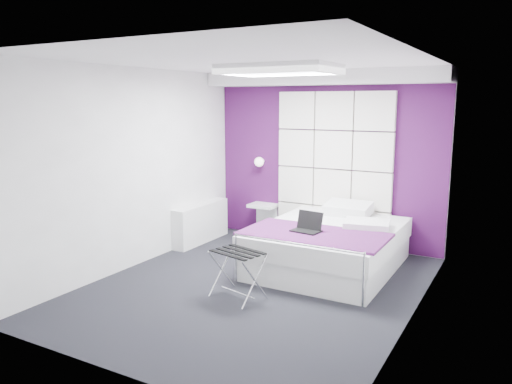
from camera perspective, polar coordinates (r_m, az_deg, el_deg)
floor at (r=6.00m, az=-0.13°, el=-10.80°), size 4.40×4.40×0.00m
ceiling at (r=5.62m, az=-0.14°, el=14.77°), size 4.40×4.40×0.00m
wall_back at (r=7.65m, az=7.94°, el=3.72°), size 3.60×0.00×3.60m
wall_left at (r=6.72m, az=-13.66°, el=2.63°), size 0.00×4.40×4.40m
wall_right at (r=5.05m, az=17.99°, el=-0.02°), size 0.00×4.40×4.40m
accent_wall at (r=7.64m, az=7.92°, el=3.71°), size 3.58×0.02×2.58m
soffit at (r=7.38m, az=7.46°, el=12.83°), size 3.58×0.50×0.20m
headboard at (r=7.56m, az=8.82°, el=2.62°), size 1.80×0.08×2.30m
skylight at (r=6.15m, az=2.67°, el=13.90°), size 1.36×0.86×0.12m
wall_lamp at (r=7.97m, az=0.50°, el=3.49°), size 0.15×0.15×0.15m
radiator at (r=7.83m, az=-6.31°, el=-3.53°), size 0.22×1.20×0.60m
bed at (r=6.65m, az=8.36°, el=-5.98°), size 1.73×2.10×0.73m
nightstand at (r=8.02m, az=0.79°, el=-1.56°), size 0.42×0.33×0.05m
luggage_rack at (r=5.62m, az=-2.09°, el=-9.42°), size 0.54×0.40×0.53m
laptop at (r=6.18m, az=5.92°, el=-3.93°), size 0.34×0.24×0.25m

